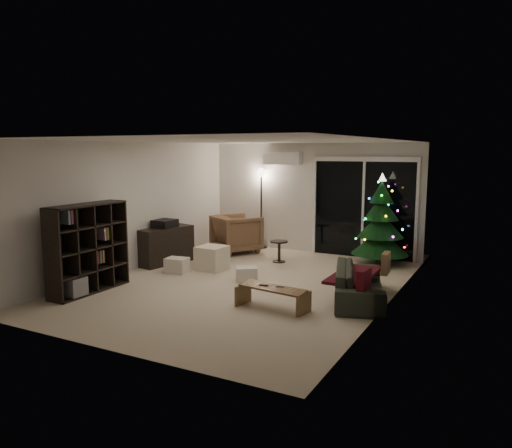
% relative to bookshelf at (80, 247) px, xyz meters
% --- Properties ---
extents(room, '(6.50, 7.51, 2.60)m').
position_rel_bookshelf_xyz_m(room, '(2.71, 3.04, 0.28)').
color(room, beige).
rests_on(room, ground).
extents(bookshelf, '(0.53, 1.51, 1.47)m').
position_rel_bookshelf_xyz_m(bookshelf, '(0.00, 0.00, 0.00)').
color(bookshelf, black).
rests_on(bookshelf, floor).
extents(media_cabinet, '(0.68, 1.28, 0.76)m').
position_rel_bookshelf_xyz_m(media_cabinet, '(0.00, 2.26, -0.36)').
color(media_cabinet, black).
rests_on(media_cabinet, floor).
extents(stereo, '(0.39, 0.46, 0.16)m').
position_rel_bookshelf_xyz_m(stereo, '(0.00, 2.26, 0.11)').
color(stereo, black).
rests_on(stereo, media_cabinet).
extents(armchair, '(1.30, 1.31, 0.87)m').
position_rel_bookshelf_xyz_m(armchair, '(0.74, 3.93, -0.30)').
color(armchair, brown).
rests_on(armchair, floor).
extents(ottoman, '(0.54, 0.54, 0.47)m').
position_rel_bookshelf_xyz_m(ottoman, '(1.16, 2.24, -0.50)').
color(ottoman, silver).
rests_on(ottoman, floor).
extents(cardboard_box_a, '(0.45, 0.36, 0.29)m').
position_rel_bookshelf_xyz_m(cardboard_box_a, '(0.70, 1.71, -0.59)').
color(cardboard_box_a, beige).
rests_on(cardboard_box_a, floor).
extents(cardboard_box_b, '(0.47, 0.44, 0.26)m').
position_rel_bookshelf_xyz_m(cardboard_box_b, '(2.18, 1.79, -0.61)').
color(cardboard_box_b, beige).
rests_on(cardboard_box_b, floor).
extents(side_table, '(0.38, 0.38, 0.45)m').
position_rel_bookshelf_xyz_m(side_table, '(2.03, 3.48, -0.51)').
color(side_table, black).
rests_on(side_table, floor).
extents(floor_lamp, '(0.30, 0.30, 1.86)m').
position_rel_bookshelf_xyz_m(floor_lamp, '(0.99, 4.68, 0.19)').
color(floor_lamp, black).
rests_on(floor_lamp, floor).
extents(sofa, '(1.24, 1.97, 0.54)m').
position_rel_bookshelf_xyz_m(sofa, '(4.30, 1.63, -0.47)').
color(sofa, '#232720').
rests_on(sofa, floor).
extents(sofa_throw, '(0.58, 1.33, 0.04)m').
position_rel_bookshelf_xyz_m(sofa_throw, '(4.20, 1.63, -0.35)').
color(sofa_throw, '#461017').
rests_on(sofa_throw, sofa).
extents(cushion_a, '(0.14, 0.36, 0.35)m').
position_rel_bookshelf_xyz_m(cushion_a, '(4.55, 2.28, -0.25)').
color(cushion_a, brown).
rests_on(cushion_a, sofa).
extents(cushion_b, '(0.13, 0.36, 0.35)m').
position_rel_bookshelf_xyz_m(cushion_b, '(4.55, 0.98, -0.25)').
color(cushion_b, '#461017').
rests_on(cushion_b, sofa).
extents(coffee_table, '(1.11, 0.53, 0.34)m').
position_rel_bookshelf_xyz_m(coffee_table, '(3.29, 0.59, -0.57)').
color(coffee_table, olive).
rests_on(coffee_table, floor).
extents(remote_a, '(0.13, 0.04, 0.02)m').
position_rel_bookshelf_xyz_m(remote_a, '(3.14, 0.59, -0.39)').
color(remote_a, black).
rests_on(remote_a, coffee_table).
extents(remote_b, '(0.13, 0.08, 0.02)m').
position_rel_bookshelf_xyz_m(remote_b, '(3.39, 0.64, -0.39)').
color(remote_b, slate).
rests_on(remote_b, coffee_table).
extents(christmas_tree, '(1.53, 1.53, 1.88)m').
position_rel_bookshelf_xyz_m(christmas_tree, '(3.95, 4.29, 0.20)').
color(christmas_tree, '#0C3C18').
rests_on(christmas_tree, floor).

